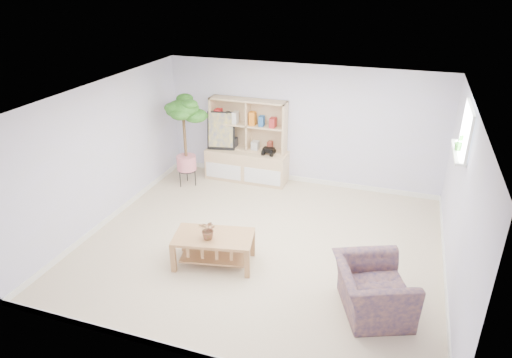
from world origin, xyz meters
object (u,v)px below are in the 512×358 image
(coffee_table, at_px, (214,249))
(floor_tree, at_px, (185,142))
(storage_unit, at_px, (247,141))
(armchair, at_px, (373,287))

(coffee_table, xyz_separation_m, floor_tree, (-1.60, 2.33, 0.68))
(storage_unit, distance_m, coffee_table, 3.08)
(coffee_table, bearing_deg, floor_tree, 113.13)
(storage_unit, xyz_separation_m, coffee_table, (0.55, -2.97, -0.60))
(floor_tree, bearing_deg, coffee_table, -55.58)
(coffee_table, xyz_separation_m, armchair, (2.31, -0.32, 0.14))
(floor_tree, bearing_deg, armchair, -34.16)
(storage_unit, bearing_deg, floor_tree, -148.63)
(storage_unit, height_order, floor_tree, floor_tree)
(storage_unit, xyz_separation_m, armchair, (2.86, -3.29, -0.46))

